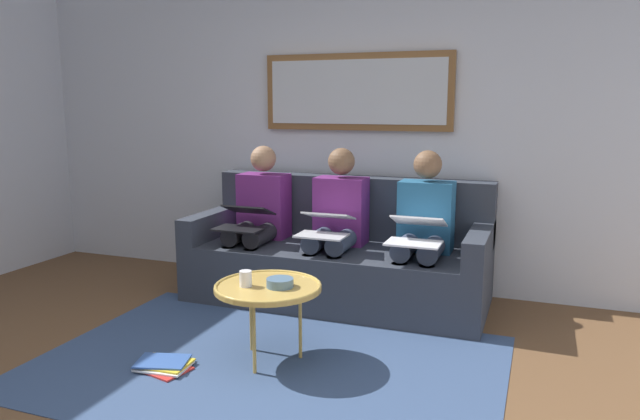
{
  "coord_description": "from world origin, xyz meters",
  "views": [
    {
      "loc": [
        -1.4,
        2.02,
        1.47
      ],
      "look_at": [
        0.0,
        -1.7,
        0.75
      ],
      "focal_mm": 33.47,
      "sensor_mm": 36.0,
      "label": 1
    }
  ],
  "objects_px": {
    "framed_mirror": "(356,92)",
    "laptop_silver": "(326,224)",
    "coffee_table": "(268,288)",
    "person_left": "(423,227)",
    "magazine_stack": "(164,365)",
    "couch": "(339,258)",
    "laptop_black": "(244,218)",
    "person_right": "(259,215)",
    "laptop_white": "(417,231)",
    "person_middle": "(337,221)",
    "bowl": "(280,283)",
    "cup": "(246,279)"
  },
  "relations": [
    {
      "from": "bowl",
      "to": "person_middle",
      "type": "distance_m",
      "value": 1.16
    },
    {
      "from": "framed_mirror",
      "to": "person_middle",
      "type": "relative_size",
      "value": 1.33
    },
    {
      "from": "bowl",
      "to": "person_middle",
      "type": "relative_size",
      "value": 0.13
    },
    {
      "from": "framed_mirror",
      "to": "couch",
      "type": "bearing_deg",
      "value": 90.0
    },
    {
      "from": "person_middle",
      "to": "laptop_black",
      "type": "distance_m",
      "value": 0.68
    },
    {
      "from": "bowl",
      "to": "laptop_white",
      "type": "bearing_deg",
      "value": -122.11
    },
    {
      "from": "person_right",
      "to": "bowl",
      "type": "bearing_deg",
      "value": 121.41
    },
    {
      "from": "framed_mirror",
      "to": "magazine_stack",
      "type": "bearing_deg",
      "value": 74.91
    },
    {
      "from": "laptop_silver",
      "to": "magazine_stack",
      "type": "bearing_deg",
      "value": 67.04
    },
    {
      "from": "laptop_white",
      "to": "person_middle",
      "type": "xyz_separation_m",
      "value": [
        0.64,
        -0.23,
        -0.02
      ]
    },
    {
      "from": "bowl",
      "to": "laptop_black",
      "type": "relative_size",
      "value": 0.4
    },
    {
      "from": "couch",
      "to": "person_middle",
      "type": "relative_size",
      "value": 1.93
    },
    {
      "from": "laptop_silver",
      "to": "laptop_black",
      "type": "relative_size",
      "value": 0.97
    },
    {
      "from": "couch",
      "to": "cup",
      "type": "relative_size",
      "value": 24.44
    },
    {
      "from": "coffee_table",
      "to": "person_middle",
      "type": "distance_m",
      "value": 1.16
    },
    {
      "from": "laptop_white",
      "to": "laptop_black",
      "type": "relative_size",
      "value": 1.04
    },
    {
      "from": "person_right",
      "to": "magazine_stack",
      "type": "relative_size",
      "value": 3.33
    },
    {
      "from": "framed_mirror",
      "to": "coffee_table",
      "type": "xyz_separation_m",
      "value": [
        0.01,
        1.61,
        -1.11
      ]
    },
    {
      "from": "couch",
      "to": "framed_mirror",
      "type": "bearing_deg",
      "value": -90.0
    },
    {
      "from": "person_left",
      "to": "laptop_white",
      "type": "relative_size",
      "value": 2.89
    },
    {
      "from": "magazine_stack",
      "to": "framed_mirror",
      "type": "bearing_deg",
      "value": -105.09
    },
    {
      "from": "magazine_stack",
      "to": "coffee_table",
      "type": "bearing_deg",
      "value": -148.37
    },
    {
      "from": "person_middle",
      "to": "person_left",
      "type": "bearing_deg",
      "value": 180.0
    },
    {
      "from": "couch",
      "to": "laptop_silver",
      "type": "relative_size",
      "value": 6.01
    },
    {
      "from": "couch",
      "to": "person_middle",
      "type": "xyz_separation_m",
      "value": [
        0.0,
        0.07,
        0.3
      ]
    },
    {
      "from": "person_left",
      "to": "laptop_black",
      "type": "bearing_deg",
      "value": 10.3
    },
    {
      "from": "laptop_black",
      "to": "laptop_silver",
      "type": "bearing_deg",
      "value": 179.43
    },
    {
      "from": "couch",
      "to": "person_left",
      "type": "relative_size",
      "value": 1.93
    },
    {
      "from": "person_left",
      "to": "laptop_black",
      "type": "relative_size",
      "value": 3.01
    },
    {
      "from": "couch",
      "to": "coffee_table",
      "type": "bearing_deg",
      "value": 89.38
    },
    {
      "from": "framed_mirror",
      "to": "laptop_black",
      "type": "height_order",
      "value": "framed_mirror"
    },
    {
      "from": "laptop_silver",
      "to": "person_right",
      "type": "distance_m",
      "value": 0.68
    },
    {
      "from": "person_right",
      "to": "magazine_stack",
      "type": "xyz_separation_m",
      "value": [
        -0.12,
        1.46,
        -0.58
      ]
    },
    {
      "from": "couch",
      "to": "bowl",
      "type": "xyz_separation_m",
      "value": [
        -0.06,
        1.22,
        0.16
      ]
    },
    {
      "from": "coffee_table",
      "to": "bowl",
      "type": "xyz_separation_m",
      "value": [
        -0.07,
        0.0,
        0.04
      ]
    },
    {
      "from": "person_middle",
      "to": "laptop_silver",
      "type": "distance_m",
      "value": 0.24
    },
    {
      "from": "framed_mirror",
      "to": "cup",
      "type": "height_order",
      "value": "framed_mirror"
    },
    {
      "from": "coffee_table",
      "to": "magazine_stack",
      "type": "bearing_deg",
      "value": 31.63
    },
    {
      "from": "bowl",
      "to": "laptop_white",
      "type": "distance_m",
      "value": 1.1
    },
    {
      "from": "cup",
      "to": "laptop_silver",
      "type": "relative_size",
      "value": 0.25
    },
    {
      "from": "coffee_table",
      "to": "person_left",
      "type": "distance_m",
      "value": 1.33
    },
    {
      "from": "coffee_table",
      "to": "bowl",
      "type": "bearing_deg",
      "value": 179.49
    },
    {
      "from": "couch",
      "to": "coffee_table",
      "type": "height_order",
      "value": "couch"
    },
    {
      "from": "couch",
      "to": "bowl",
      "type": "height_order",
      "value": "couch"
    },
    {
      "from": "couch",
      "to": "magazine_stack",
      "type": "relative_size",
      "value": 6.42
    },
    {
      "from": "framed_mirror",
      "to": "person_middle",
      "type": "distance_m",
      "value": 1.05
    },
    {
      "from": "coffee_table",
      "to": "laptop_black",
      "type": "bearing_deg",
      "value": -55.62
    },
    {
      "from": "cup",
      "to": "person_right",
      "type": "relative_size",
      "value": 0.08
    },
    {
      "from": "framed_mirror",
      "to": "laptop_silver",
      "type": "xyz_separation_m",
      "value": [
        0.0,
        0.7,
        -0.92
      ]
    },
    {
      "from": "person_left",
      "to": "laptop_silver",
      "type": "height_order",
      "value": "person_left"
    }
  ]
}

